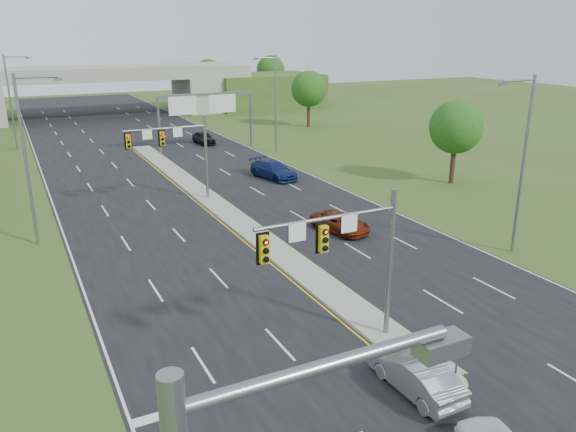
{
  "coord_description": "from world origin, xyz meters",
  "views": [
    {
      "loc": [
        -14.28,
        -18.4,
        13.28
      ],
      "look_at": [
        -0.15,
        9.72,
        3.0
      ],
      "focal_mm": 35.0,
      "sensor_mm": 36.0,
      "label": 1
    }
  ],
  "objects_px": {
    "signal_mast_far": "(179,146)",
    "car_far_b": "(274,170)",
    "car_silver": "(416,375)",
    "car_far_c": "(204,138)",
    "car_far_a": "(341,223)",
    "sign_gantry": "(205,106)",
    "overpass": "(98,95)",
    "signal_mast_near": "(348,249)",
    "keep_right_sign": "(458,355)"
  },
  "relations": [
    {
      "from": "car_silver",
      "to": "car_far_b",
      "type": "xyz_separation_m",
      "value": [
        9.48,
        32.9,
        0.09
      ]
    },
    {
      "from": "car_far_a",
      "to": "car_far_c",
      "type": "bearing_deg",
      "value": 76.09
    },
    {
      "from": "car_silver",
      "to": "car_far_a",
      "type": "xyz_separation_m",
      "value": [
        7.18,
        17.07,
        -0.07
      ]
    },
    {
      "from": "signal_mast_far",
      "to": "overpass",
      "type": "xyz_separation_m",
      "value": [
        2.26,
        55.07,
        -1.17
      ]
    },
    {
      "from": "signal_mast_near",
      "to": "car_silver",
      "type": "xyz_separation_m",
      "value": [
        0.76,
        -3.86,
        -3.99
      ]
    },
    {
      "from": "signal_mast_far",
      "to": "sign_gantry",
      "type": "xyz_separation_m",
      "value": [
        8.95,
        19.99,
        0.51
      ]
    },
    {
      "from": "overpass",
      "to": "car_far_b",
      "type": "distance_m",
      "value": 51.73
    },
    {
      "from": "signal_mast_far",
      "to": "car_far_a",
      "type": "distance_m",
      "value": 14.79
    },
    {
      "from": "signal_mast_near",
      "to": "car_far_c",
      "type": "xyz_separation_m",
      "value": [
        9.91,
        48.93,
        -3.95
      ]
    },
    {
      "from": "keep_right_sign",
      "to": "car_far_a",
      "type": "relative_size",
      "value": 0.47
    },
    {
      "from": "car_far_c",
      "to": "sign_gantry",
      "type": "bearing_deg",
      "value": -106.71
    },
    {
      "from": "car_silver",
      "to": "signal_mast_far",
      "type": "bearing_deg",
      "value": -89.53
    },
    {
      "from": "overpass",
      "to": "car_far_b",
      "type": "height_order",
      "value": "overpass"
    },
    {
      "from": "car_far_c",
      "to": "keep_right_sign",
      "type": "bearing_deg",
      "value": -101.1
    },
    {
      "from": "car_silver",
      "to": "car_far_a",
      "type": "bearing_deg",
      "value": -113.85
    },
    {
      "from": "keep_right_sign",
      "to": "overpass",
      "type": "bearing_deg",
      "value": 90.0
    },
    {
      "from": "signal_mast_far",
      "to": "car_far_b",
      "type": "bearing_deg",
      "value": 21.51
    },
    {
      "from": "signal_mast_near",
      "to": "overpass",
      "type": "height_order",
      "value": "overpass"
    },
    {
      "from": "keep_right_sign",
      "to": "car_far_c",
      "type": "bearing_deg",
      "value": 81.85
    },
    {
      "from": "overpass",
      "to": "car_far_c",
      "type": "relative_size",
      "value": 18.01
    },
    {
      "from": "signal_mast_far",
      "to": "keep_right_sign",
      "type": "bearing_deg",
      "value": -85.61
    },
    {
      "from": "car_far_c",
      "to": "car_far_b",
      "type": "bearing_deg",
      "value": -91.99
    },
    {
      "from": "car_far_b",
      "to": "car_far_c",
      "type": "height_order",
      "value": "car_far_b"
    },
    {
      "from": "signal_mast_near",
      "to": "car_silver",
      "type": "relative_size",
      "value": 1.6
    },
    {
      "from": "overpass",
      "to": "car_far_b",
      "type": "bearing_deg",
      "value": -81.11
    },
    {
      "from": "signal_mast_far",
      "to": "car_far_b",
      "type": "distance_m",
      "value": 11.68
    },
    {
      "from": "overpass",
      "to": "car_far_a",
      "type": "height_order",
      "value": "overpass"
    },
    {
      "from": "car_far_c",
      "to": "overpass",
      "type": "bearing_deg",
      "value": 100.86
    },
    {
      "from": "keep_right_sign",
      "to": "sign_gantry",
      "type": "xyz_separation_m",
      "value": [
        6.68,
        49.45,
        3.72
      ]
    },
    {
      "from": "keep_right_sign",
      "to": "sign_gantry",
      "type": "height_order",
      "value": "sign_gantry"
    },
    {
      "from": "overpass",
      "to": "car_far_c",
      "type": "bearing_deg",
      "value": -76.2
    },
    {
      "from": "overpass",
      "to": "car_far_a",
      "type": "relative_size",
      "value": 17.09
    },
    {
      "from": "sign_gantry",
      "to": "car_silver",
      "type": "bearing_deg",
      "value": -99.51
    },
    {
      "from": "car_far_c",
      "to": "car_far_a",
      "type": "bearing_deg",
      "value": -96.1
    },
    {
      "from": "car_far_c",
      "to": "car_silver",
      "type": "bearing_deg",
      "value": -102.77
    },
    {
      "from": "sign_gantry",
      "to": "overpass",
      "type": "bearing_deg",
      "value": 100.79
    },
    {
      "from": "car_far_b",
      "to": "keep_right_sign",
      "type": "bearing_deg",
      "value": -115.66
    },
    {
      "from": "signal_mast_far",
      "to": "keep_right_sign",
      "type": "height_order",
      "value": "signal_mast_far"
    },
    {
      "from": "keep_right_sign",
      "to": "overpass",
      "type": "xyz_separation_m",
      "value": [
        0.0,
        84.53,
        2.04
      ]
    },
    {
      "from": "sign_gantry",
      "to": "car_far_a",
      "type": "xyz_separation_m",
      "value": [
        -1.01,
        -31.79,
        -4.57
      ]
    },
    {
      "from": "signal_mast_far",
      "to": "car_silver",
      "type": "height_order",
      "value": "signal_mast_far"
    },
    {
      "from": "sign_gantry",
      "to": "keep_right_sign",
      "type": "bearing_deg",
      "value": -97.7
    },
    {
      "from": "car_silver",
      "to": "car_far_a",
      "type": "distance_m",
      "value": 18.51
    },
    {
      "from": "car_silver",
      "to": "car_far_b",
      "type": "height_order",
      "value": "car_far_b"
    },
    {
      "from": "keep_right_sign",
      "to": "car_silver",
      "type": "distance_m",
      "value": 1.79
    },
    {
      "from": "car_far_b",
      "to": "car_far_c",
      "type": "distance_m",
      "value": 19.9
    },
    {
      "from": "keep_right_sign",
      "to": "car_silver",
      "type": "xyz_separation_m",
      "value": [
        -1.5,
        0.59,
        -0.78
      ]
    },
    {
      "from": "sign_gantry",
      "to": "car_far_b",
      "type": "relative_size",
      "value": 2.07
    },
    {
      "from": "keep_right_sign",
      "to": "car_far_a",
      "type": "height_order",
      "value": "keep_right_sign"
    },
    {
      "from": "signal_mast_near",
      "to": "car_far_c",
      "type": "bearing_deg",
      "value": 78.55
    }
  ]
}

